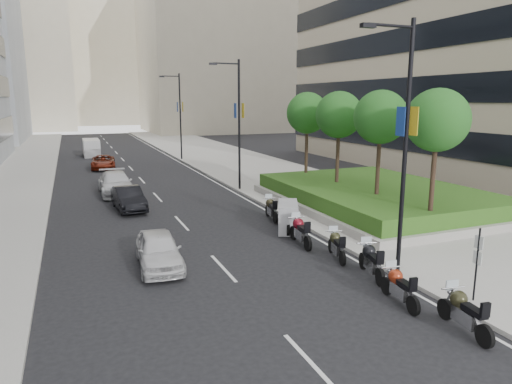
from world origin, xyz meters
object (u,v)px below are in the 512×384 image
car_b (129,198)px  car_d (103,162)px  motorcycle_0 (464,312)px  car_a (159,250)px  motorcycle_6 (271,209)px  delivery_van (92,148)px  motorcycle_2 (371,261)px  motorcycle_5 (288,217)px  parking_sign (477,261)px  car_c (116,183)px  motorcycle_4 (300,231)px  motorcycle_3 (337,245)px  lamp_post_2 (179,112)px  motorcycle_1 (399,287)px  lamp_post_0 (402,137)px  lamp_post_1 (237,119)px

car_b → car_d: 17.55m
motorcycle_0 → car_a: car_a is taller
motorcycle_6 → delivery_van: 34.21m
motorcycle_2 → motorcycle_5: size_ratio=0.91×
parking_sign → car_b: 19.08m
motorcycle_2 → car_c: car_c is taller
car_c → motorcycle_4: bearing=-66.3°
motorcycle_0 → motorcycle_3: size_ratio=1.08×
motorcycle_3 → delivery_van: size_ratio=0.45×
lamp_post_2 → motorcycle_5: size_ratio=3.65×
motorcycle_1 → car_a: size_ratio=0.53×
lamp_post_2 → motorcycle_1: size_ratio=4.23×
motorcycle_6 → lamp_post_0: bearing=-164.8°
parking_sign → car_d: bearing=104.1°
motorcycle_5 → car_c: size_ratio=0.48×
lamp_post_1 → motorcycle_4: size_ratio=3.85×
lamp_post_2 → motorcycle_0: lamp_post_2 is taller
lamp_post_1 → motorcycle_3: lamp_post_1 is taller
parking_sign → car_d: 35.71m
lamp_post_2 → car_c: bearing=-116.9°
lamp_post_1 → motorcycle_1: (-1.47, -19.05, -4.50)m
motorcycle_6 → car_b: 8.55m
car_d → delivery_van: delivery_van is taller
motorcycle_1 → car_d: 34.31m
motorcycle_0 → motorcycle_5: size_ratio=0.90×
lamp_post_0 → motorcycle_5: lamp_post_0 is taller
motorcycle_4 → delivery_van: 38.50m
car_d → motorcycle_3: bearing=-72.4°
parking_sign → car_a: bearing=140.4°
motorcycle_2 → motorcycle_5: 6.52m
delivery_van → motorcycle_5: bearing=-78.2°
lamp_post_2 → lamp_post_0: bearing=-90.0°
lamp_post_1 → motorcycle_2: lamp_post_1 is taller
parking_sign → motorcycle_5: parking_sign is taller
parking_sign → motorcycle_5: (-1.76, 9.67, -0.76)m
motorcycle_1 → car_c: bearing=25.0°
lamp_post_1 → car_b: lamp_post_1 is taller
motorcycle_2 → lamp_post_0: bearing=-84.6°
motorcycle_0 → motorcycle_4: bearing=11.9°
motorcycle_0 → lamp_post_0: bearing=-5.5°
lamp_post_1 → lamp_post_2: bearing=90.0°
motorcycle_4 → delivery_van: bearing=16.4°
motorcycle_2 → car_d: size_ratio=0.49×
car_c → car_a: bearing=-89.5°
motorcycle_1 → car_c: size_ratio=0.41×
car_d → lamp_post_0: bearing=-71.5°
parking_sign → motorcycle_4: parking_sign is taller
motorcycle_0 → motorcycle_2: (0.07, 4.32, 0.02)m
parking_sign → car_a: parking_sign is taller
motorcycle_4 → motorcycle_5: size_ratio=0.95×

